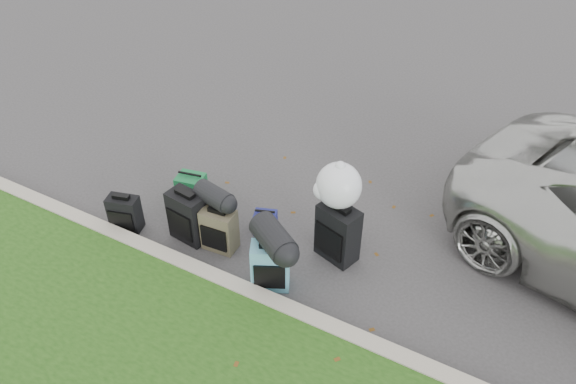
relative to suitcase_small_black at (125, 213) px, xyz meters
The scene contains 12 objects.
ground 1.98m from the suitcase_small_black, 22.52° to the left, with size 120.00×120.00×0.00m, color #383535.
curb 1.84m from the suitcase_small_black, ahead, with size 120.00×0.18×0.15m, color #9E937F.
suitcase_small_black is the anchor object (origin of this frame).
suitcase_large_black_left 0.81m from the suitcase_small_black, 17.42° to the left, with size 0.44×0.27×0.64m, color black.
suitcase_olive 1.22m from the suitcase_small_black, 12.87° to the left, with size 0.39×0.24×0.53m, color #413A29.
suitcase_teal 2.01m from the suitcase_small_black, ahead, with size 0.40×0.24×0.58m, color teal.
suitcase_large_black_right 2.57m from the suitcase_small_black, 18.10° to the left, with size 0.46×0.28×0.69m, color black.
tote_green 0.90m from the suitcase_small_black, 64.99° to the left, with size 0.34×0.27×0.39m, color #186C37.
tote_navy 1.69m from the suitcase_small_black, 26.33° to the left, with size 0.27×0.21×0.28m, color navy.
duffel_left 1.22m from the suitcase_small_black, 18.85° to the left, with size 0.24×0.24×0.44m, color black.
duffel_right 2.11m from the suitcase_small_black, ahead, with size 0.30×0.30×0.53m, color black.
trash_bag 2.63m from the suitcase_small_black, 20.15° to the left, with size 0.50×0.50×0.50m, color white.
Camera 1 is at (2.38, -4.30, 4.59)m, focal length 35.00 mm.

